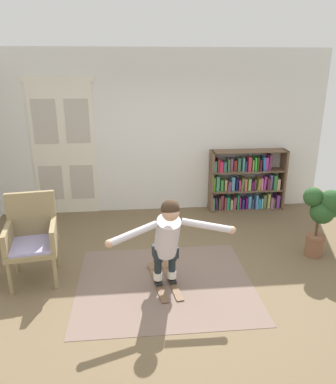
% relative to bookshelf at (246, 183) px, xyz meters
% --- Properties ---
extents(ground_plane, '(7.20, 7.20, 0.00)m').
position_rel_bookshelf_xyz_m(ground_plane, '(-1.57, -2.39, -0.51)').
color(ground_plane, brown).
extents(back_wall, '(6.00, 0.10, 2.90)m').
position_rel_bookshelf_xyz_m(back_wall, '(-1.57, 0.21, 0.94)').
color(back_wall, silver).
rests_on(back_wall, ground).
extents(double_door, '(1.22, 0.05, 2.45)m').
position_rel_bookshelf_xyz_m(double_door, '(-3.31, 0.15, 0.72)').
color(double_door, silver).
rests_on(double_door, ground).
extents(rug, '(2.19, 1.88, 0.01)m').
position_rel_bookshelf_xyz_m(rug, '(-1.74, -2.40, -0.51)').
color(rug, '#765F55').
rests_on(rug, ground).
extents(bookshelf, '(1.41, 0.30, 1.14)m').
position_rel_bookshelf_xyz_m(bookshelf, '(0.00, 0.00, 0.00)').
color(bookshelf, brown).
rests_on(bookshelf, ground).
extents(wicker_chair, '(0.68, 0.68, 1.10)m').
position_rel_bookshelf_xyz_m(wicker_chair, '(-3.39, -2.07, 0.07)').
color(wicker_chair, '#8F7D56').
rests_on(wicker_chair, ground).
extents(potted_plant, '(0.51, 0.39, 1.04)m').
position_rel_bookshelf_xyz_m(potted_plant, '(0.49, -1.93, 0.18)').
color(potted_plant, brown).
rests_on(potted_plant, ground).
extents(skis_pair, '(0.39, 0.88, 0.07)m').
position_rel_bookshelf_xyz_m(skis_pair, '(-1.75, -2.37, -0.49)').
color(skis_pair, brown).
rests_on(skis_pair, rug).
extents(person_skier, '(1.48, 0.66, 1.15)m').
position_rel_bookshelf_xyz_m(person_skier, '(-1.72, -2.54, 0.21)').
color(person_skier, white).
rests_on(person_skier, skis_pair).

